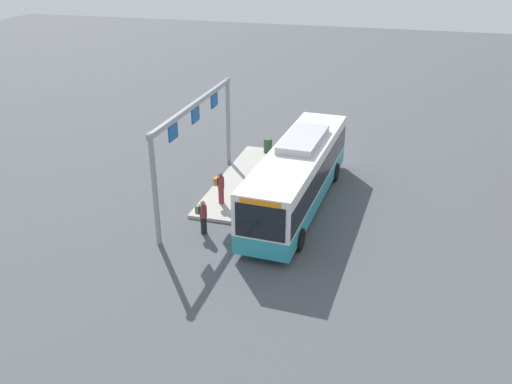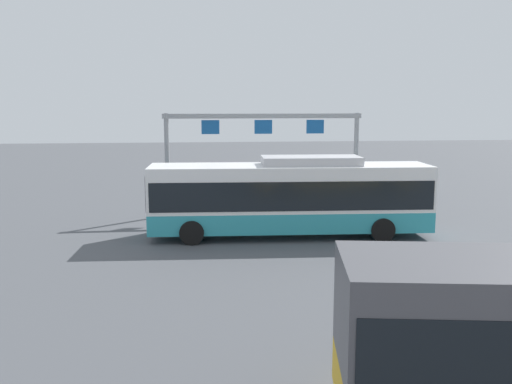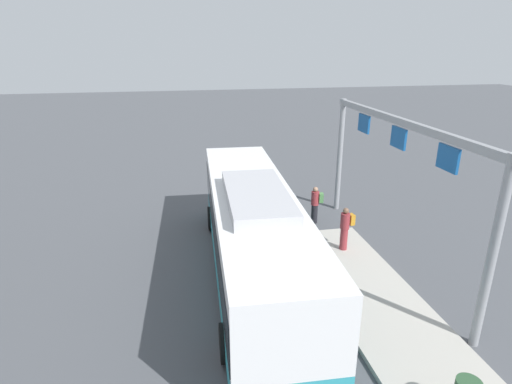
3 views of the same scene
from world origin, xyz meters
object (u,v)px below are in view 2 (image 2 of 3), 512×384
at_px(person_boarding, 196,203).
at_px(trash_bin, 405,206).
at_px(person_waiting_near, 255,198).
at_px(bus_main, 290,195).

relative_size(person_boarding, trash_bin, 1.86).
bearing_deg(person_waiting_near, bus_main, 7.69).
distance_m(bus_main, person_waiting_near, 3.95).
relative_size(person_waiting_near, trash_bin, 1.86).
height_order(person_boarding, person_waiting_near, person_waiting_near).
xyz_separation_m(person_boarding, person_waiting_near, (-2.89, -0.17, 0.16)).
relative_size(person_boarding, person_waiting_near, 1.00).
xyz_separation_m(bus_main, trash_bin, (-6.43, -3.25, -1.20)).
distance_m(person_boarding, person_waiting_near, 2.90).
bearing_deg(trash_bin, person_boarding, -1.62).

